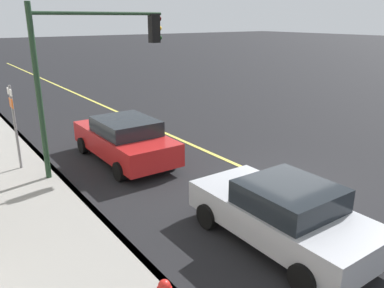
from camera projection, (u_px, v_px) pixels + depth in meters
The scene contains 8 objects.
ground at pixel (285, 186), 11.44m from camera, with size 200.00×200.00×0.00m, color black.
sidewalk_slab at pixel (41, 269), 7.57m from camera, with size 80.00×3.62×0.15m, color gray.
curb_edge at pixel (122, 241), 8.52m from camera, with size 80.00×0.16×0.15m, color slate.
lane_stripe_center at pixel (285, 186), 11.44m from camera, with size 80.00×0.16×0.01m, color #D8CC4C.
car_silver at pixel (283, 213), 8.36m from camera, with size 4.29×2.09×1.44m.
car_red at pixel (125, 139), 13.27m from camera, with size 4.68×2.07×1.53m.
traffic_light_mast at pixel (92, 59), 11.56m from camera, with size 0.28×4.17×5.17m.
street_sign_post at pixel (15, 122), 11.99m from camera, with size 0.60×0.08×2.82m.
Camera 1 is at (-6.95, 8.31, 4.75)m, focal length 36.14 mm.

